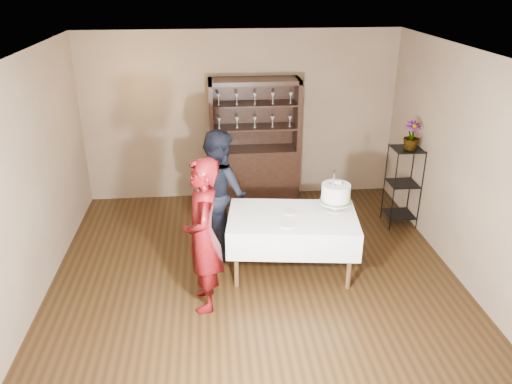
% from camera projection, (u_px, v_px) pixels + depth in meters
% --- Properties ---
extents(floor, '(5.00, 5.00, 0.00)m').
position_uv_depth(floor, '(255.00, 275.00, 6.26)').
color(floor, black).
rests_on(floor, ground).
extents(ceiling, '(5.00, 5.00, 0.00)m').
position_uv_depth(ceiling, '(255.00, 54.00, 5.16)').
color(ceiling, silver).
rests_on(ceiling, back_wall).
extents(back_wall, '(5.00, 0.02, 2.70)m').
position_uv_depth(back_wall, '(241.00, 117.00, 7.98)').
color(back_wall, brown).
rests_on(back_wall, floor).
extents(wall_left, '(0.02, 5.00, 2.70)m').
position_uv_depth(wall_left, '(29.00, 183.00, 5.49)').
color(wall_left, brown).
rests_on(wall_left, floor).
extents(wall_right, '(0.02, 5.00, 2.70)m').
position_uv_depth(wall_right, '(464.00, 168.00, 5.92)').
color(wall_right, brown).
rests_on(wall_right, floor).
extents(china_hutch, '(1.40, 0.48, 2.00)m').
position_uv_depth(china_hutch, '(255.00, 162.00, 8.05)').
color(china_hutch, black).
rests_on(china_hutch, floor).
extents(plant_etagere, '(0.42, 0.42, 1.20)m').
position_uv_depth(plant_etagere, '(403.00, 183.00, 7.28)').
color(plant_etagere, black).
rests_on(plant_etagere, floor).
extents(cake_table, '(1.66, 1.15, 0.78)m').
position_uv_depth(cake_table, '(292.00, 229.00, 6.11)').
color(cake_table, silver).
rests_on(cake_table, floor).
extents(woman, '(0.45, 0.66, 1.76)m').
position_uv_depth(woman, '(203.00, 236.00, 5.37)').
color(woman, '#3A050C').
rests_on(woman, floor).
extents(man, '(0.98, 1.04, 1.69)m').
position_uv_depth(man, '(219.00, 192.00, 6.52)').
color(man, black).
rests_on(man, floor).
extents(cake, '(0.44, 0.44, 0.54)m').
position_uv_depth(cake, '(336.00, 194.00, 6.08)').
color(cake, silver).
rests_on(cake, cake_table).
extents(plate_near, '(0.21, 0.21, 0.01)m').
position_uv_depth(plate_near, '(287.00, 224.00, 5.81)').
color(plate_near, silver).
rests_on(plate_near, cake_table).
extents(plate_far, '(0.20, 0.20, 0.01)m').
position_uv_depth(plate_far, '(290.00, 212.00, 6.11)').
color(plate_far, silver).
rests_on(plate_far, cake_table).
extents(potted_plant, '(0.24, 0.24, 0.40)m').
position_uv_depth(potted_plant, '(412.00, 136.00, 6.94)').
color(potted_plant, '#467336').
rests_on(potted_plant, plant_etagere).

